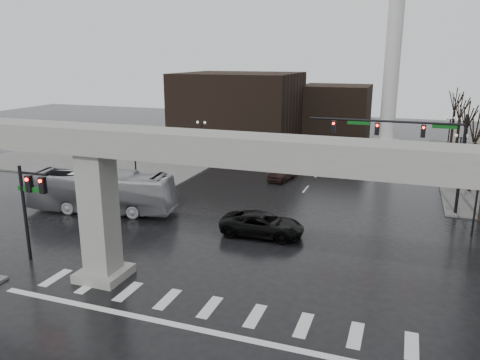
{
  "coord_description": "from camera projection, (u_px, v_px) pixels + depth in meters",
  "views": [
    {
      "loc": [
        8.58,
        -20.36,
        12.28
      ],
      "look_at": [
        -1.31,
        7.13,
        4.5
      ],
      "focal_mm": 35.0,
      "sensor_mm": 36.0,
      "label": 1
    }
  ],
  "objects": [
    {
      "name": "smokestack",
      "position": [
        393.0,
        47.0,
        60.91
      ],
      "size": [
        3.6,
        3.6,
        30.0
      ],
      "color": "silver",
      "rests_on": "ground"
    },
    {
      "name": "elevated_guideway",
      "position": [
        240.0,
        173.0,
        22.3
      ],
      "size": [
        48.0,
        2.6,
        8.7
      ],
      "color": "gray",
      "rests_on": "ground"
    },
    {
      "name": "ground",
      "position": [
        218.0,
        298.0,
        24.48
      ],
      "size": [
        160.0,
        160.0,
        0.0
      ],
      "primitive_type": "plane",
      "color": "black",
      "rests_on": "ground"
    },
    {
      "name": "signal_mast_arm",
      "position": [
        411.0,
        140.0,
        37.14
      ],
      "size": [
        12.12,
        0.43,
        8.0
      ],
      "color": "black",
      "rests_on": "ground"
    },
    {
      "name": "tree_right_1",
      "position": [
        473.0,
        162.0,
        42.65
      ],
      "size": [
        1.09,
        1.61,
        7.67
      ],
      "color": "black",
      "rests_on": "ground"
    },
    {
      "name": "tree_right_4",
      "position": [
        453.0,
        125.0,
        64.43
      ],
      "size": [
        1.12,
        1.69,
        8.19
      ],
      "color": "black",
      "rests_on": "ground"
    },
    {
      "name": "pickup_truck",
      "position": [
        262.0,
        224.0,
        32.83
      ],
      "size": [
        5.98,
        2.95,
        1.63
      ],
      "primitive_type": "imported",
      "rotation": [
        0.0,
        0.0,
        1.61
      ],
      "color": "black",
      "rests_on": "ground"
    },
    {
      "name": "signal_left_pole",
      "position": [
        30.0,
        198.0,
        27.89
      ],
      "size": [
        2.3,
        0.3,
        6.0
      ],
      "color": "black",
      "rests_on": "ground"
    },
    {
      "name": "tree_right_3",
      "position": [
        458.0,
        134.0,
        57.17
      ],
      "size": [
        1.11,
        1.66,
        8.02
      ],
      "color": "black",
      "rests_on": "ground"
    },
    {
      "name": "tree_right_2",
      "position": [
        464.0,
        146.0,
        49.91
      ],
      "size": [
        1.1,
        1.63,
        7.85
      ],
      "color": "black",
      "rests_on": "ground"
    },
    {
      "name": "city_bus",
      "position": [
        101.0,
        192.0,
        37.69
      ],
      "size": [
        12.32,
        4.7,
        3.35
      ],
      "primitive_type": "imported",
      "rotation": [
        0.0,
        0.0,
        1.73
      ],
      "color": "#A9AAAE",
      "rests_on": "ground"
    },
    {
      "name": "lamp_left_2",
      "position": [
        242.0,
        120.0,
        66.19
      ],
      "size": [
        1.22,
        0.32,
        5.11
      ],
      "color": "black",
      "rests_on": "ground"
    },
    {
      "name": "building_far_mid",
      "position": [
        335.0,
        112.0,
        71.39
      ],
      "size": [
        10.0,
        10.0,
        8.0
      ],
      "primitive_type": "cube",
      "color": "black",
      "rests_on": "ground"
    },
    {
      "name": "lamp_right_1",
      "position": [
        460.0,
        151.0,
        44.63
      ],
      "size": [
        1.22,
        0.32,
        5.11
      ],
      "color": "black",
      "rests_on": "ground"
    },
    {
      "name": "far_car",
      "position": [
        283.0,
        172.0,
        47.69
      ],
      "size": [
        2.54,
        4.73,
        1.53
      ],
      "primitive_type": "imported",
      "rotation": [
        0.0,
        0.0,
        -0.17
      ],
      "color": "black",
      "rests_on": "ground"
    },
    {
      "name": "lamp_right_0",
      "position": [
        478.0,
        189.0,
        31.9
      ],
      "size": [
        1.22,
        0.32,
        5.11
      ],
      "color": "black",
      "rests_on": "ground"
    },
    {
      "name": "sidewalk_nw",
      "position": [
        144.0,
        145.0,
        65.7
      ],
      "size": [
        28.0,
        36.0,
        0.15
      ],
      "primitive_type": "cube",
      "color": "#64625F",
      "rests_on": "ground"
    },
    {
      "name": "lamp_right_2",
      "position": [
        449.0,
        130.0,
        57.37
      ],
      "size": [
        1.22,
        0.32,
        5.11
      ],
      "color": "black",
      "rests_on": "ground"
    },
    {
      "name": "building_far_left",
      "position": [
        239.0,
        109.0,
        65.96
      ],
      "size": [
        16.0,
        14.0,
        10.0
      ],
      "primitive_type": "cube",
      "color": "black",
      "rests_on": "ground"
    },
    {
      "name": "lamp_left_1",
      "position": [
        202.0,
        135.0,
        53.46
      ],
      "size": [
        1.22,
        0.32,
        5.11
      ],
      "color": "black",
      "rests_on": "ground"
    },
    {
      "name": "lamp_left_0",
      "position": [
        135.0,
        160.0,
        40.73
      ],
      "size": [
        1.22,
        0.32,
        5.11
      ],
      "color": "black",
      "rests_on": "ground"
    }
  ]
}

